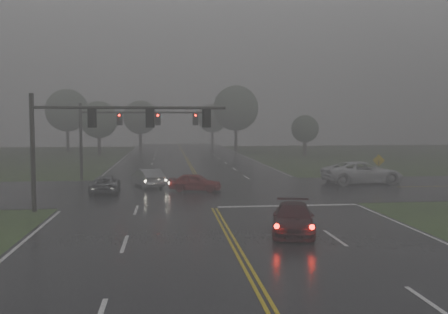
{
  "coord_description": "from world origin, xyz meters",
  "views": [
    {
      "loc": [
        -2.75,
        -14.65,
        5.04
      ],
      "look_at": [
        0.8,
        16.0,
        2.89
      ],
      "focal_mm": 40.0,
      "sensor_mm": 36.0,
      "label": 1
    }
  ],
  "objects": [
    {
      "name": "ground",
      "position": [
        0.0,
        0.0,
        0.0
      ],
      "size": [
        180.0,
        180.0,
        0.0
      ],
      "primitive_type": "plane",
      "color": "#2D441D",
      "rests_on": "ground"
    },
    {
      "name": "sedan_maroon",
      "position": [
        2.94,
        7.14,
        0.0
      ],
      "size": [
        2.87,
        4.87,
        1.32
      ],
      "primitive_type": "imported",
      "rotation": [
        0.0,
        0.0,
        -0.24
      ],
      "color": "#33090E",
      "rests_on": "ground"
    },
    {
      "name": "cross_street",
      "position": [
        0.0,
        22.0,
        0.0
      ],
      "size": [
        120.0,
        14.0,
        0.02
      ],
      "primitive_type": "cube",
      "color": "black",
      "rests_on": "ground"
    },
    {
      "name": "tree_n_mid",
      "position": [
        -7.37,
        76.5,
        5.91
      ],
      "size": [
        6.12,
        6.12,
        8.99
      ],
      "color": "#372D23",
      "rests_on": "ground"
    },
    {
      "name": "tree_n_far",
      "position": [
        6.84,
        89.36,
        5.84
      ],
      "size": [
        6.04,
        6.04,
        8.87
      ],
      "color": "#372D23",
      "rests_on": "ground"
    },
    {
      "name": "tree_ne_a",
      "position": [
        8.97,
        69.06,
        7.4
      ],
      "size": [
        7.66,
        7.66,
        11.25
      ],
      "color": "#372D23",
      "rests_on": "ground"
    },
    {
      "name": "main_road",
      "position": [
        0.0,
        20.0,
        0.0
      ],
      "size": [
        18.0,
        160.0,
        0.02
      ],
      "primitive_type": "cube",
      "color": "black",
      "rests_on": "ground"
    },
    {
      "name": "sedan_silver",
      "position": [
        -4.21,
        24.32,
        0.0
      ],
      "size": [
        2.81,
        4.59,
        1.43
      ],
      "primitive_type": "imported",
      "rotation": [
        0.0,
        0.0,
        3.46
      ],
      "color": "gray",
      "rests_on": "ground"
    },
    {
      "name": "sedan_red",
      "position": [
        -0.66,
        21.52,
        0.0
      ],
      "size": [
        4.08,
        2.54,
        1.3
      ],
      "primitive_type": "imported",
      "rotation": [
        0.0,
        0.0,
        1.28
      ],
      "color": "#9B0E0F",
      "rests_on": "ground"
    },
    {
      "name": "sign_diamond_east",
      "position": [
        14.71,
        24.7,
        1.61
      ],
      "size": [
        0.97,
        0.26,
        2.38
      ],
      "rotation": [
        0.0,
        0.0,
        -0.23
      ],
      "color": "black",
      "rests_on": "ground"
    },
    {
      "name": "pickup_white",
      "position": [
        13.16,
        24.29,
        0.0
      ],
      "size": [
        6.71,
        3.45,
        1.81
      ],
      "primitive_type": "imported",
      "rotation": [
        0.0,
        0.0,
        1.64
      ],
      "color": "silver",
      "rests_on": "ground"
    },
    {
      "name": "car_grey",
      "position": [
        -7.12,
        21.52,
        0.0
      ],
      "size": [
        2.11,
        4.34,
        1.19
      ],
      "primitive_type": "imported",
      "rotation": [
        0.0,
        0.0,
        3.17
      ],
      "color": "#56585D",
      "rests_on": "ground"
    },
    {
      "name": "tree_e_near",
      "position": [
        18.23,
        59.34,
        4.03
      ],
      "size": [
        4.18,
        4.18,
        6.14
      ],
      "color": "#372D23",
      "rests_on": "ground"
    },
    {
      "name": "tree_nw_b",
      "position": [
        -19.59,
        73.47,
        7.05
      ],
      "size": [
        7.29,
        7.29,
        10.71
      ],
      "color": "#372D23",
      "rests_on": "ground"
    },
    {
      "name": "stop_bar",
      "position": [
        4.5,
        14.4,
        0.0
      ],
      "size": [
        8.5,
        0.5,
        0.01
      ],
      "primitive_type": "cube",
      "color": "silver",
      "rests_on": "ground"
    },
    {
      "name": "signal_gantry_near",
      "position": [
        -6.87,
        14.29,
        4.64
      ],
      "size": [
        11.01,
        0.29,
        6.66
      ],
      "color": "black",
      "rests_on": "ground"
    },
    {
      "name": "tree_nw_a",
      "position": [
        -12.82,
        62.3,
        5.4
      ],
      "size": [
        5.59,
        5.59,
        8.22
      ],
      "color": "#372D23",
      "rests_on": "ground"
    },
    {
      "name": "signal_gantry_far",
      "position": [
        -6.75,
        30.22,
        4.69
      ],
      "size": [
        11.32,
        0.34,
        6.7
      ],
      "color": "black",
      "rests_on": "ground"
    }
  ]
}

